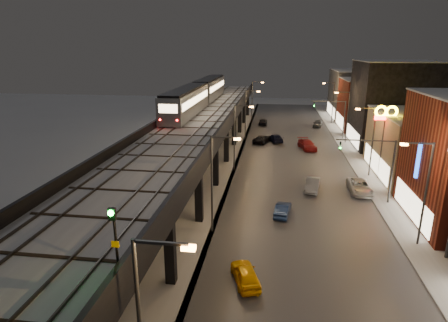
{
  "coord_description": "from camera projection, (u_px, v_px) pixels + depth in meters",
  "views": [
    {
      "loc": [
        4.58,
        -17.39,
        16.09
      ],
      "look_at": [
        -0.43,
        18.9,
        5.0
      ],
      "focal_mm": 30.0,
      "sensor_mm": 36.0,
      "label": 1
    }
  ],
  "objects": [
    {
      "name": "car_onc_red",
      "position": [
        318.0,
        124.0,
        79.29
      ],
      "size": [
        2.53,
        4.5,
        1.45
      ],
      "primitive_type": "imported",
      "rotation": [
        0.0,
        0.0,
        -0.2
      ],
      "color": "#464B54",
      "rests_on": "ground"
    },
    {
      "name": "traffic_light_rig_b",
      "position": [
        338.0,
        115.0,
        67.67
      ],
      "size": [
        6.1,
        0.34,
        7.0
      ],
      "color": "#38383A",
      "rests_on": "ground"
    },
    {
      "name": "viaduct_parapet_far",
      "position": [
        166.0,
        118.0,
        51.46
      ],
      "size": [
        0.3,
        100.0,
        1.1
      ],
      "primitive_type": "cube",
      "color": "black",
      "rests_on": "elevated_viaduct"
    },
    {
      "name": "rail_signal",
      "position": [
        114.0,
        227.0,
        16.02
      ],
      "size": [
        0.35,
        0.43,
        3.01
      ],
      "color": "black",
      "rests_on": "viaduct_trackbed"
    },
    {
      "name": "car_mid_silver",
      "position": [
        262.0,
        139.0,
        66.1
      ],
      "size": [
        3.44,
        5.19,
        1.32
      ],
      "primitive_type": "imported",
      "rotation": [
        0.0,
        0.0,
        2.86
      ],
      "color": "black",
      "rests_on": "ground"
    },
    {
      "name": "elevated_viaduct",
      "position": [
        197.0,
        128.0,
        51.1
      ],
      "size": [
        9.0,
        100.0,
        6.3
      ],
      "color": "black",
      "rests_on": "ground"
    },
    {
      "name": "car_taxi",
      "position": [
        245.0,
        275.0,
        26.52
      ],
      "size": [
        2.72,
        4.23,
        1.34
      ],
      "primitive_type": "imported",
      "rotation": [
        0.0,
        0.0,
        3.46
      ],
      "color": "#FFB403",
      "rests_on": "ground"
    },
    {
      "name": "streetlight_right_2",
      "position": [
        371.0,
        137.0,
        47.43
      ],
      "size": [
        2.56,
        0.28,
        9.0
      ],
      "color": "#38383A",
      "rests_on": "ground"
    },
    {
      "name": "streetlight_right_1",
      "position": [
        423.0,
        187.0,
        30.36
      ],
      "size": [
        2.56,
        0.28,
        9.0
      ],
      "color": "#38383A",
      "rests_on": "ground"
    },
    {
      "name": "under_viaduct_pavement",
      "position": [
        202.0,
        160.0,
        55.71
      ],
      "size": [
        11.0,
        120.0,
        0.06
      ],
      "primitive_type": "cube",
      "color": "#9FA1A8",
      "rests_on": "ground"
    },
    {
      "name": "sign_mcdonalds",
      "position": [
        385.0,
        120.0,
        45.85
      ],
      "size": [
        2.8,
        0.48,
        9.42
      ],
      "color": "#38383A",
      "rests_on": "ground"
    },
    {
      "name": "traffic_light_rig_a",
      "position": [
        381.0,
        163.0,
        39.22
      ],
      "size": [
        6.1,
        0.34,
        7.0
      ],
      "color": "#38383A",
      "rests_on": "ground"
    },
    {
      "name": "building_e",
      "position": [
        372.0,
        105.0,
        75.92
      ],
      "size": [
        12.2,
        12.2,
        10.16
      ],
      "color": "maroon",
      "rests_on": "ground"
    },
    {
      "name": "subway_train",
      "position": [
        200.0,
        94.0,
        64.54
      ],
      "size": [
        3.22,
        39.26,
        3.85
      ],
      "color": "gray",
      "rests_on": "viaduct_trackbed"
    },
    {
      "name": "streetlight_left_0",
      "position": [
        146.0,
        320.0,
        15.54
      ],
      "size": [
        2.57,
        0.28,
        9.0
      ],
      "color": "#38383A",
      "rests_on": "ground"
    },
    {
      "name": "building_f",
      "position": [
        358.0,
        94.0,
        89.04
      ],
      "size": [
        12.2,
        16.2,
        11.16
      ],
      "color": "#444445",
      "rests_on": "ground"
    },
    {
      "name": "streetlight_left_4",
      "position": [
        253.0,
        99.0,
        83.81
      ],
      "size": [
        2.57,
        0.28,
        9.0
      ],
      "color": "#38383A",
      "rests_on": "ground"
    },
    {
      "name": "building_c",
      "position": [
        427.0,
        146.0,
        47.76
      ],
      "size": [
        12.2,
        15.2,
        8.16
      ],
      "color": "#8D795D",
      "rests_on": "ground"
    },
    {
      "name": "sidewalk_right",
      "position": [
        366.0,
        167.0,
        52.62
      ],
      "size": [
        4.0,
        120.0,
        0.14
      ],
      "primitive_type": "cube",
      "color": "#9FA1A8",
      "rests_on": "ground"
    },
    {
      "name": "streetlight_left_2",
      "position": [
        236.0,
        133.0,
        49.68
      ],
      "size": [
        2.57,
        0.28,
        9.0
      ],
      "color": "#38383A",
      "rests_on": "ground"
    },
    {
      "name": "car_onc_silver",
      "position": [
        312.0,
        185.0,
        43.79
      ],
      "size": [
        2.21,
        4.46,
        1.4
      ],
      "primitive_type": "imported",
      "rotation": [
        0.0,
        0.0,
        -0.18
      ],
      "color": "gray",
      "rests_on": "ground"
    },
    {
      "name": "road_surface",
      "position": [
        294.0,
        164.0,
        53.94
      ],
      "size": [
        17.0,
        120.0,
        0.06
      ],
      "primitive_type": "cube",
      "color": "#46474D",
      "rests_on": "ground"
    },
    {
      "name": "car_onc_white",
      "position": [
        307.0,
        145.0,
        61.68
      ],
      "size": [
        3.32,
        5.53,
        1.5
      ],
      "primitive_type": "imported",
      "rotation": [
        0.0,
        0.0,
        0.25
      ],
      "color": "maroon",
      "rests_on": "ground"
    },
    {
      "name": "car_near_white",
      "position": [
        283.0,
        210.0,
        37.27
      ],
      "size": [
        1.86,
        3.9,
        1.23
      ],
      "primitive_type": "imported",
      "rotation": [
        0.0,
        0.0,
        2.99
      ],
      "color": "#13254F",
      "rests_on": "ground"
    },
    {
      "name": "car_far_white",
      "position": [
        263.0,
        122.0,
        81.26
      ],
      "size": [
        1.79,
        4.28,
        1.45
      ],
      "primitive_type": "imported",
      "rotation": [
        0.0,
        0.0,
        3.12
      ],
      "color": "black",
      "rests_on": "ground"
    },
    {
      "name": "sign_carwash",
      "position": [
        424.0,
        168.0,
        34.71
      ],
      "size": [
        1.5,
        0.35,
        7.78
      ],
      "color": "#38383A",
      "rests_on": "ground"
    },
    {
      "name": "streetlight_left_3",
      "position": [
        247.0,
        111.0,
        66.74
      ],
      "size": [
        2.57,
        0.28,
        9.0
      ],
      "color": "#38383A",
      "rests_on": "ground"
    },
    {
      "name": "building_d",
      "position": [
        393.0,
        105.0,
        62.06
      ],
      "size": [
        12.2,
        13.2,
        14.16
      ],
      "color": "black",
      "rests_on": "ground"
    },
    {
      "name": "streetlight_right_3",
      "position": [
        346.0,
        114.0,
        64.5
      ],
      "size": [
        2.56,
        0.28,
        9.0
      ],
      "color": "#38383A",
      "rests_on": "ground"
    },
    {
      "name": "viaduct_parapet_streetside",
      "position": [
        228.0,
        120.0,
        50.32
      ],
      "size": [
        0.3,
        100.0,
        1.1
      ],
      "primitive_type": "cube",
      "color": "black",
      "rests_on": "elevated_viaduct"
    },
    {
      "name": "viaduct_trackbed",
      "position": [
        197.0,
        122.0,
        50.99
      ],
      "size": [
        8.4,
        100.0,
        0.32
      ],
      "color": "#B2B7C1",
      "rests_on": "elevated_viaduct"
    },
    {
      "name": "streetlight_right_4",
      "position": [
        332.0,
        100.0,
        81.56
      ],
      "size": [
        2.56,
        0.28,
        9.0
      ],
      "color": "#38383A",
      "rests_on": "ground"
    },
    {
      "name": "streetlight_left_1",
      "position": [
        215.0,
        178.0,
        32.61
      ],
      "size": [
        2.57,
        0.28,
        9.0
      ],
      "color": "#38383A",
      "rests_on": "ground"
    },
    {
      "name": "car_mid_dark",
      "position": [
        275.0,
        138.0,
        66.42
      ],
      "size": [
        3.26,
        5.07,
        1.37
      ],
      "primitive_type": "imported",
      "rotation": [
        0.0,
        0.0,
        3.45
      ],
      "color": "black",
      "rests_on": "ground"
    },
    {
      "name": "car_onc_dark",
      "position": [
        360.0,
        187.0,
        43.13
      ],
      "size": [
        2.39,
        5.14,
        1.42
      ],
      "primitive_type": "imported",
      "rotation": [
        0.0,
        0.0,
        -0.0
      ],
      "color": "silver",
      "rests_on": "ground"
    }
  ]
}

